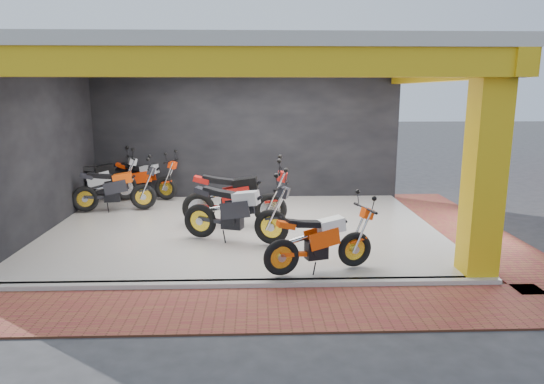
{
  "coord_description": "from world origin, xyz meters",
  "views": [
    {
      "loc": [
        0.27,
        -7.9,
        2.9
      ],
      "look_at": [
        0.6,
        1.73,
        0.9
      ],
      "focal_mm": 32.0,
      "sensor_mm": 36.0,
      "label": 1
    }
  ],
  "objects": [
    {
      "name": "left_wall",
      "position": [
        -4.1,
        2.0,
        1.75
      ],
      "size": [
        0.2,
        6.2,
        3.5
      ],
      "primitive_type": "cube",
      "color": "black",
      "rests_on": "ground"
    },
    {
      "name": "moto_row_c",
      "position": [
        -2.42,
        3.54,
        0.73
      ],
      "size": [
        2.14,
        1.05,
        1.25
      ],
      "primitive_type": null,
      "rotation": [
        0.0,
        0.0,
        0.15
      ],
      "color": "black",
      "rests_on": "showroom_floor"
    },
    {
      "name": "corner_column",
      "position": [
        3.75,
        -0.75,
        1.75
      ],
      "size": [
        0.5,
        0.5,
        3.5
      ],
      "primitive_type": "cube",
      "color": "gold",
      "rests_on": "ground"
    },
    {
      "name": "paver_right",
      "position": [
        4.8,
        2.0,
        0.01
      ],
      "size": [
        1.4,
        7.0,
        0.03
      ],
      "primitive_type": "cube",
      "color": "brown",
      "rests_on": "ground"
    },
    {
      "name": "ground",
      "position": [
        0.0,
        0.0,
        0.0
      ],
      "size": [
        80.0,
        80.0,
        0.0
      ],
      "primitive_type": "plane",
      "color": "#2D2D30",
      "rests_on": "ground"
    },
    {
      "name": "moto_row_d",
      "position": [
        -3.14,
        4.61,
        0.78
      ],
      "size": [
        2.35,
        1.72,
        1.35
      ],
      "primitive_type": null,
      "rotation": [
        0.0,
        0.0,
        0.46
      ],
      "color": "#A2A6AA",
      "rests_on": "showroom_floor"
    },
    {
      "name": "floor_kerb",
      "position": [
        0.0,
        -1.02,
        0.05
      ],
      "size": [
        8.0,
        0.2,
        0.1
      ],
      "primitive_type": "cube",
      "color": "beige",
      "rests_on": "ground"
    },
    {
      "name": "moto_row_e",
      "position": [
        -2.08,
        4.59,
        0.73
      ],
      "size": [
        2.19,
        1.33,
        1.26
      ],
      "primitive_type": null,
      "rotation": [
        0.0,
        0.0,
        -0.29
      ],
      "color": "#FF3B0A",
      "rests_on": "showroom_floor"
    },
    {
      "name": "moto_row_a",
      "position": [
        0.55,
        0.7,
        0.78
      ],
      "size": [
        2.37,
        1.51,
        1.36
      ],
      "primitive_type": null,
      "rotation": [
        0.0,
        0.0,
        -0.34
      ],
      "color": "black",
      "rests_on": "showroom_floor"
    },
    {
      "name": "header_beam_front",
      "position": [
        0.0,
        -1.0,
        3.3
      ],
      "size": [
        8.4,
        0.3,
        0.4
      ],
      "primitive_type": "cube",
      "color": "gold",
      "rests_on": "corner_column"
    },
    {
      "name": "moto_hero",
      "position": [
        1.86,
        -0.5,
        0.69
      ],
      "size": [
        2.05,
        1.22,
        1.18
      ],
      "primitive_type": null,
      "rotation": [
        0.0,
        0.0,
        0.28
      ],
      "color": "#F9480A",
      "rests_on": "showroom_floor"
    },
    {
      "name": "paver_front",
      "position": [
        0.0,
        -1.8,
        0.01
      ],
      "size": [
        9.0,
        1.4,
        0.03
      ],
      "primitive_type": "cube",
      "color": "brown",
      "rests_on": "ground"
    },
    {
      "name": "back_wall",
      "position": [
        0.0,
        5.1,
        1.75
      ],
      "size": [
        8.2,
        0.2,
        3.5
      ],
      "primitive_type": "cube",
      "color": "black",
      "rests_on": "ground"
    },
    {
      "name": "showroom_ceiling",
      "position": [
        0.0,
        2.0,
        3.6
      ],
      "size": [
        8.4,
        6.4,
        0.2
      ],
      "primitive_type": "cube",
      "color": "beige",
      "rests_on": "corner_column"
    },
    {
      "name": "moto_row_b",
      "position": [
        0.57,
        1.96,
        0.82
      ],
      "size": [
        2.41,
        1.05,
        1.43
      ],
      "primitive_type": null,
      "rotation": [
        0.0,
        0.0,
        -0.08
      ],
      "color": "red",
      "rests_on": "showroom_floor"
    },
    {
      "name": "showroom_floor",
      "position": [
        0.0,
        2.0,
        0.05
      ],
      "size": [
        8.0,
        6.0,
        0.1
      ],
      "primitive_type": "cube",
      "color": "beige",
      "rests_on": "ground"
    },
    {
      "name": "header_beam_right",
      "position": [
        4.0,
        2.0,
        3.3
      ],
      "size": [
        0.3,
        6.4,
        0.4
      ],
      "primitive_type": "cube",
      "color": "gold",
      "rests_on": "corner_column"
    }
  ]
}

